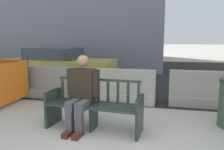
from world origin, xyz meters
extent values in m
cube|color=black|center=(0.00, 8.70, 0.00)|extent=(120.00, 12.00, 0.01)
cube|color=#28382D|center=(-1.11, 1.28, 0.33)|extent=(0.10, 0.52, 0.66)
cube|color=#28382D|center=(0.52, 1.13, 0.33)|extent=(0.10, 0.52, 0.66)
cube|color=#28382D|center=(-0.30, 1.20, 0.22)|extent=(0.07, 0.33, 0.45)
cube|color=#28382D|center=(-0.32, 0.97, 0.45)|extent=(1.60, 0.22, 0.02)
cube|color=#28382D|center=(-0.31, 1.09, 0.45)|extent=(1.60, 0.22, 0.02)
cube|color=#28382D|center=(-0.30, 1.20, 0.45)|extent=(1.60, 0.22, 0.02)
cube|color=#28382D|center=(-0.29, 1.32, 0.45)|extent=(1.60, 0.22, 0.02)
cube|color=#28382D|center=(-0.27, 1.43, 0.45)|extent=(1.60, 0.22, 0.02)
cube|color=#28382D|center=(-0.27, 1.44, 0.86)|extent=(1.60, 0.18, 0.04)
cube|color=#28382D|center=(-1.02, 1.51, 0.65)|extent=(0.05, 0.03, 0.38)
cube|color=#28382D|center=(-0.83, 1.50, 0.65)|extent=(0.05, 0.03, 0.38)
cube|color=#28382D|center=(-0.65, 1.48, 0.65)|extent=(0.05, 0.03, 0.38)
cube|color=#28382D|center=(-0.46, 1.46, 0.65)|extent=(0.05, 0.03, 0.38)
cube|color=#28382D|center=(-0.27, 1.44, 0.65)|extent=(0.05, 0.03, 0.38)
cube|color=#28382D|center=(-0.09, 1.43, 0.65)|extent=(0.05, 0.03, 0.38)
cube|color=#28382D|center=(0.10, 1.41, 0.65)|extent=(0.05, 0.03, 0.38)
cube|color=#28382D|center=(0.29, 1.39, 0.65)|extent=(0.05, 0.03, 0.38)
cube|color=#28382D|center=(0.47, 1.37, 0.65)|extent=(0.05, 0.03, 0.38)
cube|color=#28382D|center=(-1.11, 1.26, 0.65)|extent=(0.09, 0.46, 0.03)
cube|color=#28382D|center=(0.52, 1.11, 0.65)|extent=(0.09, 0.46, 0.03)
cube|color=#2D2319|center=(-0.50, 1.29, 0.79)|extent=(0.42, 0.28, 0.56)
sphere|color=#9E755B|center=(-0.50, 1.27, 1.21)|extent=(0.21, 0.21, 0.21)
cube|color=#4C4C51|center=(-0.61, 1.08, 0.48)|extent=(0.18, 0.45, 0.14)
cube|color=#4C4C51|center=(-0.43, 1.07, 0.48)|extent=(0.18, 0.45, 0.14)
cube|color=#4C4C51|center=(-0.62, 0.91, 0.23)|extent=(0.12, 0.12, 0.45)
cube|color=#4C4C51|center=(-0.44, 0.90, 0.23)|extent=(0.12, 0.12, 0.45)
cube|color=#4C2319|center=(-0.63, 0.83, 0.04)|extent=(0.13, 0.27, 0.08)
cube|color=#4C2319|center=(-0.45, 0.82, 0.04)|extent=(0.13, 0.27, 0.08)
cube|color=#2D2319|center=(-0.74, 1.29, 0.83)|extent=(0.10, 0.13, 0.48)
cube|color=#2D2319|center=(-0.26, 1.24, 0.83)|extent=(0.10, 0.13, 0.48)
cube|color=#ADA89E|center=(-0.27, 3.12, 0.12)|extent=(2.02, 0.74, 0.24)
cube|color=#ADA89E|center=(-0.27, 3.12, 0.54)|extent=(2.01, 0.36, 0.60)
cube|color=gray|center=(-2.52, 3.19, 0.12)|extent=(2.01, 0.71, 0.24)
cube|color=gray|center=(-2.52, 3.19, 0.54)|extent=(2.00, 0.33, 0.60)
cube|color=#9E998E|center=(2.06, 3.20, 0.12)|extent=(2.02, 0.74, 0.24)
cube|color=#9E998E|center=(2.06, 3.20, 0.54)|extent=(2.01, 0.36, 0.60)
cylinder|color=#2D2D33|center=(-2.67, 2.88, 0.57)|extent=(0.05, 0.05, 1.14)
cube|color=orange|center=(-3.29, 2.88, 0.57)|extent=(1.22, 0.03, 0.96)
cube|color=orange|center=(-2.67, 2.27, 0.57)|extent=(0.03, 1.22, 0.96)
cube|color=#DBC64C|center=(-3.22, 5.83, 0.54)|extent=(4.60, 1.87, 0.56)
cube|color=#38424C|center=(-3.41, 5.84, 1.05)|extent=(2.05, 1.57, 0.46)
cylinder|color=black|center=(-1.79, 6.59, 0.32)|extent=(0.65, 0.24, 0.64)
cylinder|color=black|center=(-1.84, 4.98, 0.32)|extent=(0.65, 0.24, 0.64)
cylinder|color=black|center=(-4.60, 6.69, 0.32)|extent=(0.65, 0.24, 0.64)
cylinder|color=black|center=(-4.66, 5.08, 0.32)|extent=(0.65, 0.24, 0.64)
camera|label=1|loc=(0.82, -2.34, 1.56)|focal=35.00mm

